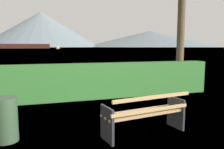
# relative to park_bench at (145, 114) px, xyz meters

# --- Properties ---
(ground_plane) EXTENTS (1400.00, 1400.00, 0.00)m
(ground_plane) POSITION_rel_park_bench_xyz_m (-0.01, 0.06, -0.43)
(ground_plane) COLOR #4C6B33
(water_surface) EXTENTS (620.00, 620.00, 0.00)m
(water_surface) POSITION_rel_park_bench_xyz_m (-0.01, 308.47, -0.43)
(water_surface) COLOR #6B8EA3
(water_surface) RESTS_ON ground_plane
(park_bench) EXTENTS (1.83, 0.83, 0.87)m
(park_bench) POSITION_rel_park_bench_xyz_m (0.00, 0.00, 0.00)
(park_bench) COLOR tan
(park_bench) RESTS_ON ground_plane
(hedge_row) EXTENTS (8.27, 0.63, 1.21)m
(hedge_row) POSITION_rel_park_bench_xyz_m (-0.01, 3.55, 0.18)
(hedge_row) COLOR #387A33
(hedge_row) RESTS_ON ground_plane
(trash_bin) EXTENTS (0.44, 0.44, 0.85)m
(trash_bin) POSITION_rel_park_bench_xyz_m (-2.67, 0.50, -0.00)
(trash_bin) COLOR #385138
(trash_bin) RESTS_ON ground_plane
(cargo_ship_large) EXTENTS (68.40, 16.19, 12.65)m
(cargo_ship_large) POSITION_rel_park_bench_xyz_m (-33.49, 217.78, 3.11)
(cargo_ship_large) COLOR #471E19
(cargo_ship_large) RESTS_ON water_surface
(fishing_boat_near) EXTENTS (3.00, 6.58, 1.79)m
(fishing_boat_near) POSITION_rel_park_bench_xyz_m (10.06, 169.00, 0.21)
(fishing_boat_near) COLOR gold
(fishing_boat_near) RESTS_ON water_surface
(distant_hills) EXTENTS (974.35, 393.47, 86.73)m
(distant_hills) POSITION_rel_park_bench_xyz_m (-38.87, 577.84, 31.29)
(distant_hills) COLOR slate
(distant_hills) RESTS_ON ground_plane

